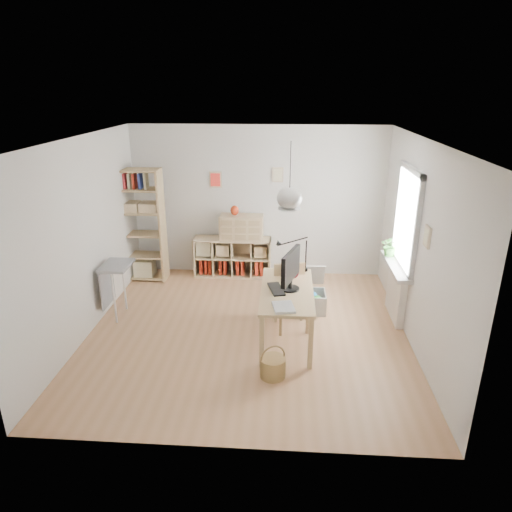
# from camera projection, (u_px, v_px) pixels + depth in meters

# --- Properties ---
(ground) EXTENTS (4.50, 4.50, 0.00)m
(ground) POSITION_uv_depth(u_px,v_px,m) (248.00, 331.00, 6.56)
(ground) COLOR #AD7D56
(ground) RESTS_ON ground
(room_shell) EXTENTS (4.50, 4.50, 4.50)m
(room_shell) POSITION_uv_depth(u_px,v_px,m) (290.00, 198.00, 5.68)
(room_shell) COLOR silver
(room_shell) RESTS_ON ground
(window_unit) EXTENTS (0.07, 1.16, 1.46)m
(window_unit) POSITION_uv_depth(u_px,v_px,m) (407.00, 219.00, 6.43)
(window_unit) COLOR white
(window_unit) RESTS_ON ground
(radiator) EXTENTS (0.10, 0.80, 0.80)m
(radiator) POSITION_uv_depth(u_px,v_px,m) (396.00, 293.00, 6.84)
(radiator) COLOR white
(radiator) RESTS_ON ground
(windowsill) EXTENTS (0.22, 1.20, 0.06)m
(windowsill) POSITION_uv_depth(u_px,v_px,m) (396.00, 266.00, 6.69)
(windowsill) COLOR silver
(windowsill) RESTS_ON radiator
(desk) EXTENTS (0.70, 1.50, 0.75)m
(desk) POSITION_uv_depth(u_px,v_px,m) (287.00, 296.00, 6.15)
(desk) COLOR tan
(desk) RESTS_ON ground
(cube_shelf) EXTENTS (1.40, 0.38, 0.72)m
(cube_shelf) POSITION_uv_depth(u_px,v_px,m) (232.00, 259.00, 8.43)
(cube_shelf) COLOR beige
(cube_shelf) RESTS_ON ground
(tall_bookshelf) EXTENTS (0.80, 0.38, 2.00)m
(tall_bookshelf) POSITION_uv_depth(u_px,v_px,m) (140.00, 221.00, 7.98)
(tall_bookshelf) COLOR tan
(tall_bookshelf) RESTS_ON ground
(side_table) EXTENTS (0.40, 0.55, 0.85)m
(side_table) POSITION_uv_depth(u_px,v_px,m) (113.00, 275.00, 6.78)
(side_table) COLOR gray
(side_table) RESTS_ON ground
(chair) EXTENTS (0.53, 0.53, 0.93)m
(chair) POSITION_uv_depth(u_px,v_px,m) (291.00, 293.00, 6.53)
(chair) COLOR gray
(chair) RESTS_ON ground
(wicker_basket) EXTENTS (0.31, 0.31, 0.43)m
(wicker_basket) POSITION_uv_depth(u_px,v_px,m) (273.00, 366.00, 5.50)
(wicker_basket) COLOR olive
(wicker_basket) RESTS_ON ground
(storage_chest) EXTENTS (0.61, 0.69, 0.64)m
(storage_chest) POSITION_uv_depth(u_px,v_px,m) (306.00, 296.00, 7.16)
(storage_chest) COLOR silver
(storage_chest) RESTS_ON ground
(monitor) EXTENTS (0.25, 0.61, 0.55)m
(monitor) POSITION_uv_depth(u_px,v_px,m) (291.00, 268.00, 6.01)
(monitor) COLOR black
(monitor) RESTS_ON desk
(keyboard) EXTENTS (0.26, 0.45, 0.02)m
(keyboard) POSITION_uv_depth(u_px,v_px,m) (276.00, 289.00, 6.11)
(keyboard) COLOR black
(keyboard) RESTS_ON desk
(task_lamp) EXTENTS (0.47, 0.18, 0.50)m
(task_lamp) POSITION_uv_depth(u_px,v_px,m) (290.00, 250.00, 6.56)
(task_lamp) COLOR black
(task_lamp) RESTS_ON desk
(yarn_ball) EXTENTS (0.16, 0.16, 0.16)m
(yarn_ball) POSITION_uv_depth(u_px,v_px,m) (293.00, 273.00, 6.45)
(yarn_ball) COLOR #520A15
(yarn_ball) RESTS_ON desk
(paper_tray) EXTENTS (0.30, 0.35, 0.03)m
(paper_tray) POSITION_uv_depth(u_px,v_px,m) (284.00, 307.00, 5.60)
(paper_tray) COLOR silver
(paper_tray) RESTS_ON desk
(drawer_chest) EXTENTS (0.77, 0.37, 0.44)m
(drawer_chest) POSITION_uv_depth(u_px,v_px,m) (241.00, 227.00, 8.15)
(drawer_chest) COLOR beige
(drawer_chest) RESTS_ON cube_shelf
(red_vase) EXTENTS (0.15, 0.15, 0.18)m
(red_vase) POSITION_uv_depth(u_px,v_px,m) (235.00, 210.00, 8.05)
(red_vase) COLOR maroon
(red_vase) RESTS_ON drawer_chest
(potted_plant) EXTENTS (0.32, 0.28, 0.33)m
(potted_plant) POSITION_uv_depth(u_px,v_px,m) (391.00, 246.00, 6.95)
(potted_plant) COLOR #35722B
(potted_plant) RESTS_ON windowsill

